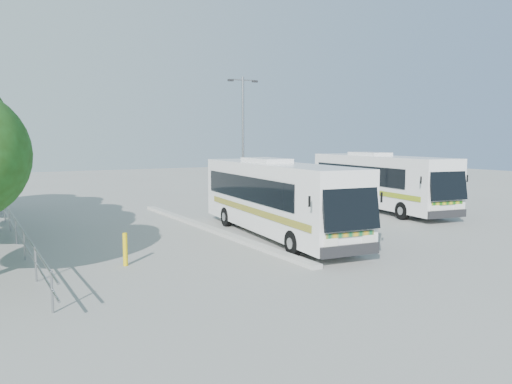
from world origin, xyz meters
TOP-DOWN VIEW (x-y plane):
  - ground at (0.00, 0.00)m, footprint 100.00×100.00m
  - kerb_divider at (-2.30, 2.00)m, footprint 0.40×16.00m
  - railing at (-10.00, 4.00)m, footprint 0.06×22.00m
  - coach_main at (-0.49, -0.73)m, footprint 3.44×11.19m
  - coach_adjacent at (8.93, 2.99)m, footprint 3.91×11.42m
  - lamppost at (3.21, 8.76)m, footprint 1.91×0.44m
  - bollard at (-7.30, -2.49)m, footprint 0.19×0.19m

SIDE VIEW (x-z plane):
  - ground at x=0.00m, z-range 0.00..0.00m
  - kerb_divider at x=-2.30m, z-range 0.00..0.15m
  - bollard at x=-7.30m, z-range 0.00..1.06m
  - railing at x=-10.00m, z-range 0.24..1.24m
  - coach_main at x=-0.49m, z-range 0.15..3.20m
  - coach_adjacent at x=8.93m, z-range 0.15..3.26m
  - lamppost at x=3.21m, z-range 0.41..8.23m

